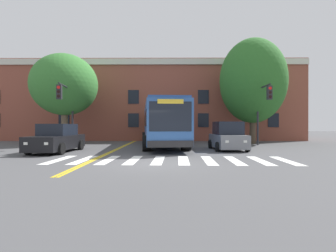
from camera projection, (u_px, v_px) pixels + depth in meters
ground_plane at (153, 164)px, 10.95m from camera, size 120.00×120.00×0.00m
crosswalk at (171, 160)px, 11.99m from camera, size 10.95×3.44×0.01m
lane_line_yellow_inner at (133, 141)px, 26.01m from camera, size 0.12×36.00×0.01m
lane_line_yellow_outer at (135, 141)px, 26.01m from camera, size 0.12×36.00×0.01m
city_bus at (162, 123)px, 19.96m from camera, size 3.86×12.31×3.25m
car_black_near_lane at (57, 139)px, 15.72m from camera, size 2.14×4.71×1.69m
car_grey_far_lane at (228, 137)px, 17.02m from camera, size 2.15×3.79×1.84m
car_navy_behind_bus at (156, 132)px, 30.22m from camera, size 2.29×3.96×1.86m
traffic_light_near_corner at (263, 103)px, 20.08m from camera, size 0.34×2.79×4.84m
traffic_light_far_corner at (67, 103)px, 19.90m from camera, size 0.69×3.84×4.85m
street_tree_curbside_large at (253, 81)px, 23.06m from camera, size 7.62×7.70×9.25m
street_tree_curbside_small at (64, 85)px, 22.30m from camera, size 6.84×6.89×7.67m
building_facade at (139, 103)px, 31.32m from camera, size 35.43×9.66×8.46m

